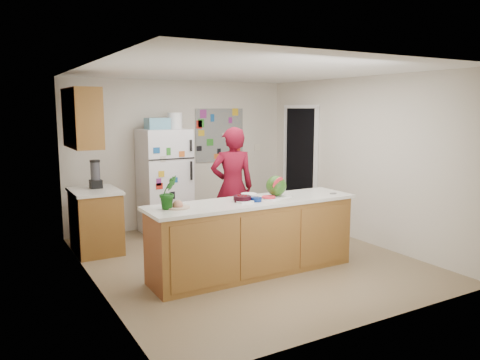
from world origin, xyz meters
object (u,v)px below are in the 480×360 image
watermelon (276,186)px  cherry_bowl (242,199)px  person (232,187)px  refrigerator (165,181)px

watermelon → cherry_bowl: 0.54m
cherry_bowl → person: bearing=66.5°
person → cherry_bowl: person is taller
refrigerator → watermelon: 2.42m
watermelon → cherry_bowl: watermelon is taller
cherry_bowl → watermelon: bearing=5.8°
refrigerator → person: (0.60, -1.21, 0.03)m
watermelon → cherry_bowl: bearing=-174.2°
person → watermelon: (0.02, -1.12, 0.18)m
person → watermelon: person is taller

